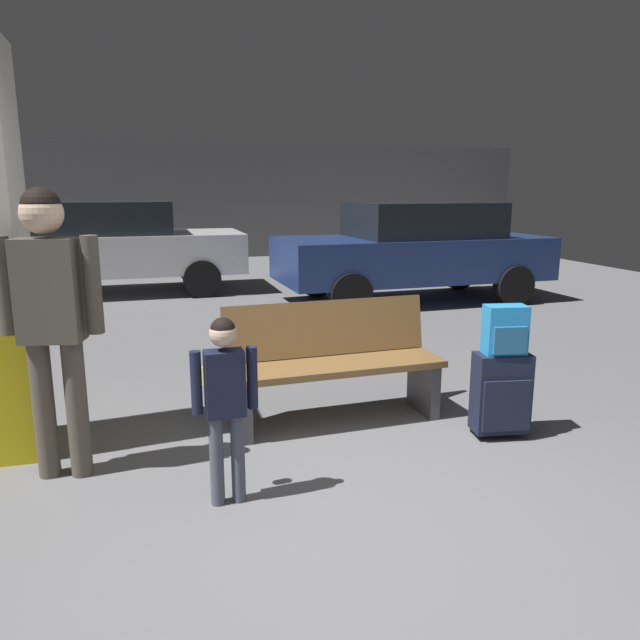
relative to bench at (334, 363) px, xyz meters
The scene contains 9 objects.
ground_plane 2.47m from the bench, 100.03° to the left, with size 18.00×18.00×0.10m, color slate.
garage_back_wall 11.30m from the bench, 92.15° to the left, with size 18.00×0.12×2.80m, color #565658.
bench is the anchor object (origin of this frame).
suitcase 1.22m from the bench, 31.61° to the right, with size 0.41×0.28×0.60m.
backpack_bright 1.26m from the bench, 31.63° to the right, with size 0.30×0.23×0.34m.
child 1.41m from the bench, 132.09° to the right, with size 0.36×0.21×1.06m.
adult 2.00m from the bench, 166.93° to the right, with size 0.58×0.27×1.73m.
parked_car_near 5.14m from the bench, 58.94° to the left, with size 4.15×1.90×1.51m.
parked_car_far 6.66m from the bench, 106.01° to the left, with size 4.12×1.83×1.51m.
Camera 1 is at (-0.86, -2.54, 1.72)m, focal length 33.93 mm.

